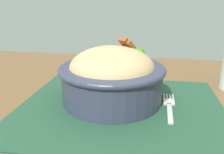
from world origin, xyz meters
TOP-DOWN VIEW (x-y plane):
  - table at (0.00, 0.00)m, footprint 1.12×0.79m
  - placemat at (0.03, -0.02)m, footprint 0.40×0.34m
  - bowl at (0.01, 0.01)m, footprint 0.23×0.23m
  - fork at (0.12, -0.00)m, footprint 0.02×0.12m

SIDE VIEW (x-z plane):
  - table at x=0.00m, z-range 0.30..1.05m
  - placemat at x=0.03m, z-range 0.75..0.76m
  - fork at x=0.12m, z-range 0.76..0.76m
  - bowl at x=0.01m, z-range 0.75..0.87m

